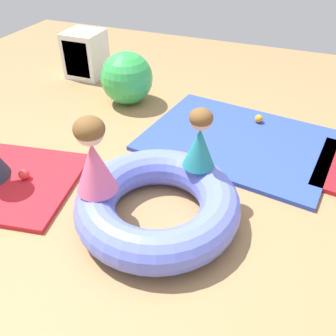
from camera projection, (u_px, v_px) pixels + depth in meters
The scene contains 9 objects.
ground_plane at pixel (157, 206), 2.76m from camera, with size 8.00×8.00×0.00m, color #9E7549.
gym_mat_front at pixel (238, 140), 3.47m from camera, with size 1.69×1.27×0.04m, color #2D47B7.
inflatable_cushion at pixel (158, 204), 2.57m from camera, with size 1.17×1.17×0.29m, color #6070E5.
child_in_teal at pixel (200, 139), 2.57m from camera, with size 0.24×0.24×0.46m.
child_in_pink at pixel (93, 157), 2.33m from camera, with size 0.32×0.32×0.55m.
play_ball_red at pixel (24, 174), 2.94m from camera, with size 0.09×0.09×0.09m, color red.
play_ball_orange at pixel (259, 119), 3.68m from camera, with size 0.08×0.08×0.08m, color orange.
exercise_ball_large at pixel (127, 78), 3.99m from camera, with size 0.57×0.57×0.57m, color green.
storage_cube at pixel (85, 55), 4.60m from camera, with size 0.44×0.44×0.56m.
Camera 1 is at (0.83, -1.86, 1.89)m, focal length 38.96 mm.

